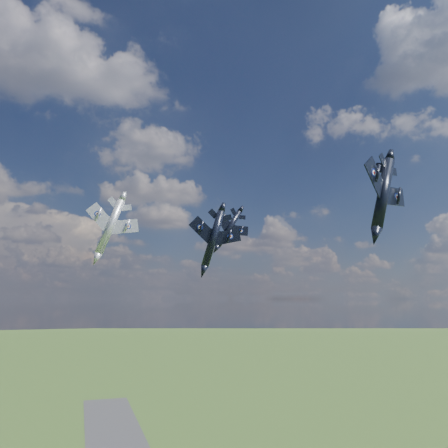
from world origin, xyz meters
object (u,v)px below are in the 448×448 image
object	(u,v)px
jet_right_navy	(383,193)
jet_left_silver	(110,227)
jet_high_navy	(229,229)
jet_lead_navy	(213,238)

from	to	relation	value
jet_right_navy	jet_left_silver	distance (m)	51.21
jet_right_navy	jet_left_silver	world-z (taller)	jet_right_navy
jet_right_navy	jet_left_silver	size ratio (longest dim) A/B	1.04
jet_right_navy	jet_high_navy	distance (m)	53.56
jet_lead_navy	jet_high_navy	xyz separation A→B (m)	(11.46, 24.23, 6.22)
jet_lead_navy	jet_right_navy	bearing A→B (deg)	-43.74
jet_lead_navy	jet_right_navy	xyz separation A→B (m)	(17.34, -28.94, 3.58)
jet_high_navy	jet_left_silver	distance (m)	35.42
jet_high_navy	jet_lead_navy	bearing A→B (deg)	-108.17
jet_right_navy	jet_left_silver	xyz separation A→B (m)	(-36.54, 35.85, -1.15)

